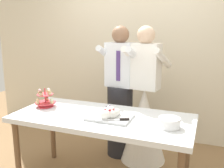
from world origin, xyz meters
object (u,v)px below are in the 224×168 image
(cupcake_stand, at_px, (45,99))
(person_groom, at_px, (120,99))
(person_bride, at_px, (144,115))
(plate_stack, at_px, (169,123))
(dessert_table, at_px, (102,123))
(main_cake_tray, at_px, (110,114))

(cupcake_stand, xyz_separation_m, person_groom, (0.65, 0.66, -0.11))
(person_groom, distance_m, person_bride, 0.36)
(cupcake_stand, relative_size, person_bride, 0.14)
(plate_stack, height_order, person_bride, person_bride)
(dessert_table, relative_size, person_groom, 1.08)
(dessert_table, bearing_deg, plate_stack, -4.96)
(main_cake_tray, bearing_deg, plate_stack, -1.79)
(cupcake_stand, relative_size, main_cake_tray, 0.54)
(dessert_table, xyz_separation_m, cupcake_stand, (-0.71, 0.05, 0.16))
(main_cake_tray, distance_m, plate_stack, 0.58)
(plate_stack, bearing_deg, person_bride, 118.99)
(person_groom, xyz_separation_m, person_bride, (0.32, -0.02, -0.16))
(main_cake_tray, relative_size, plate_stack, 2.15)
(cupcake_stand, relative_size, plate_stack, 1.17)
(plate_stack, xyz_separation_m, person_bride, (-0.41, 0.75, -0.24))
(cupcake_stand, distance_m, person_bride, 1.19)
(main_cake_tray, xyz_separation_m, person_groom, (-0.16, 0.75, -0.07))
(main_cake_tray, xyz_separation_m, plate_stack, (0.58, -0.02, 0.00))
(person_bride, bearing_deg, plate_stack, -61.01)
(main_cake_tray, xyz_separation_m, person_bride, (0.16, 0.73, -0.23))
(dessert_table, distance_m, person_groom, 0.72)
(main_cake_tray, bearing_deg, cupcake_stand, 173.27)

